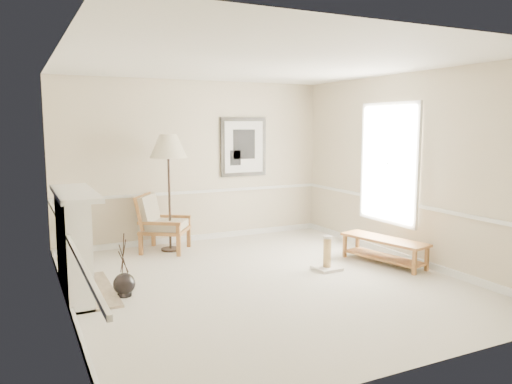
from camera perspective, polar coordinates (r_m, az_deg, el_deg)
ground at (r=6.88m, az=0.90°, el=-10.20°), size 5.50×5.50×0.00m
room at (r=6.68m, az=1.69°, el=5.57°), size 5.04×5.54×2.92m
fireplace at (r=6.63m, az=-20.05°, el=-5.62°), size 0.64×1.64×1.31m
floor_vase at (r=6.49m, az=-14.83°, el=-10.20°), size 0.27×0.27×0.80m
armchair at (r=8.54m, az=-11.05°, el=-3.24°), size 1.04×1.02×0.96m
floor_lamp at (r=8.39m, az=-9.99°, el=4.81°), size 0.73×0.73×1.96m
bench at (r=7.91m, az=14.42°, el=-6.08°), size 0.73×1.45×0.40m
scratching_post at (r=7.44m, az=8.13°, el=-7.61°), size 0.37×0.37×0.51m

